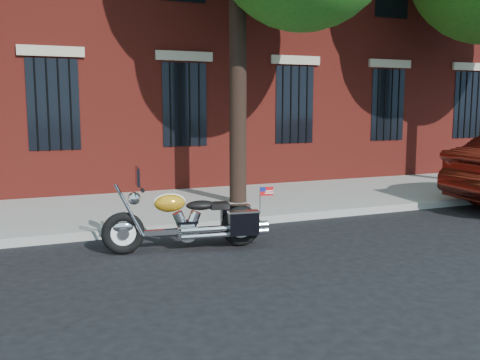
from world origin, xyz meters
name	(u,v)px	position (x,y,z in m)	size (l,w,h in m)	color
ground	(278,243)	(0.00, 0.00, 0.00)	(120.00, 120.00, 0.00)	black
curb	(244,221)	(0.00, 1.38, 0.07)	(40.00, 0.16, 0.15)	gray
sidewalk	(210,204)	(0.00, 3.26, 0.07)	(40.00, 3.60, 0.15)	gray
motorcycle	(192,222)	(-1.39, 0.13, 0.43)	(2.49, 0.90, 1.28)	black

